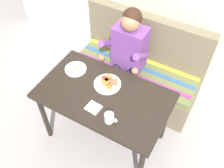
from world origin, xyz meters
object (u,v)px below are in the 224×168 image
at_px(coffee_mug, 109,118).
at_px(napkin, 93,108).
at_px(table, 104,100).
at_px(plate_breakfast, 108,83).
at_px(couch, 138,72).
at_px(person, 127,52).
at_px(plate_eggs, 76,69).

relative_size(coffee_mug, napkin, 0.94).
bearing_deg(napkin, table, 89.93).
bearing_deg(coffee_mug, plate_breakfast, 122.24).
bearing_deg(coffee_mug, table, 130.00).
height_order(couch, coffee_mug, couch).
bearing_deg(person, table, -82.73).
distance_m(table, person, 0.60).
bearing_deg(person, plate_eggs, -125.04).
distance_m(person, plate_eggs, 0.56).
bearing_deg(coffee_mug, person, 107.83).
bearing_deg(plate_eggs, plate_breakfast, -1.57).
bearing_deg(coffee_mug, napkin, 165.87).
relative_size(plate_eggs, coffee_mug, 1.79).
bearing_deg(plate_eggs, couch, 57.93).
height_order(person, plate_breakfast, person).
xyz_separation_m(couch, person, (-0.08, -0.17, 0.41)).
bearing_deg(plate_breakfast, couch, 87.35).
bearing_deg(plate_breakfast, plate_eggs, 178.43).
xyz_separation_m(person, napkin, (0.07, -0.76, -0.01)).
height_order(table, napkin, napkin).
relative_size(person, plate_eggs, 5.74).
xyz_separation_m(person, coffee_mug, (0.26, -0.81, 0.03)).
height_order(table, person, person).
height_order(table, plate_breakfast, plate_breakfast).
bearing_deg(person, couch, 66.73).
height_order(couch, napkin, couch).
xyz_separation_m(plate_eggs, coffee_mug, (0.58, -0.35, 0.04)).
bearing_deg(plate_eggs, coffee_mug, -31.08).
relative_size(table, napkin, 9.57).
height_order(person, napkin, person).
height_order(plate_eggs, napkin, plate_eggs).
distance_m(couch, plate_eggs, 0.85).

